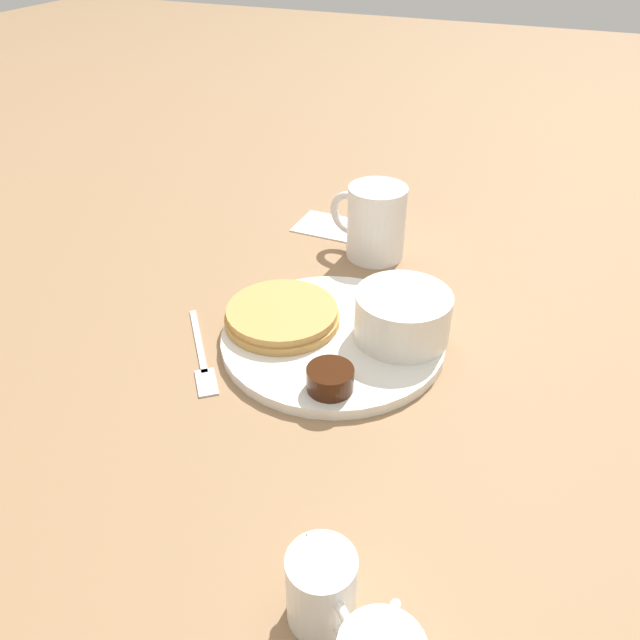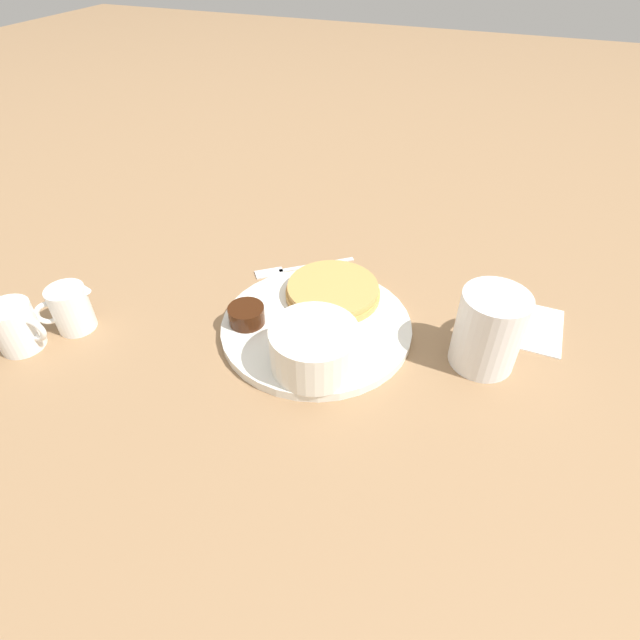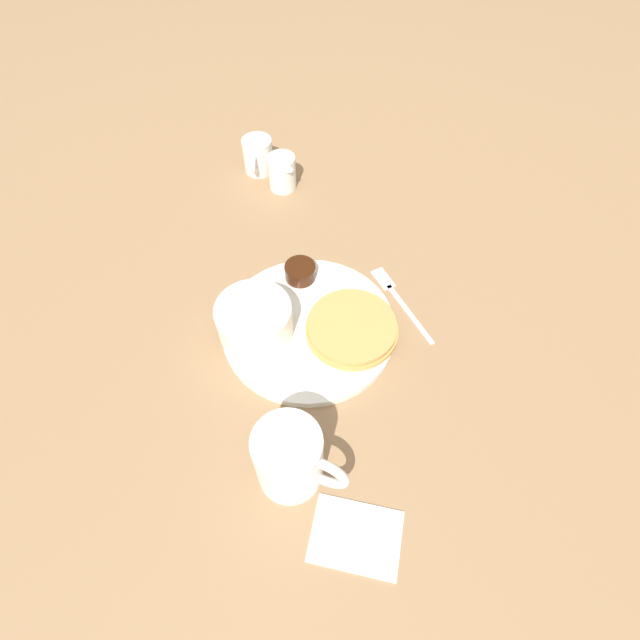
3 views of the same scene
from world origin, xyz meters
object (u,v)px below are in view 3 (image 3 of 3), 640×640
object	(u,v)px
bowl	(254,319)
creamer_pitcher_far	(258,155)
coffee_mug	(291,459)
creamer_pitcher_near	(282,172)
plate	(309,327)
fork	(396,295)

from	to	relation	value
bowl	creamer_pitcher_far	world-z (taller)	bowl
coffee_mug	creamer_pitcher_near	world-z (taller)	coffee_mug
plate	creamer_pitcher_near	xyz separation A→B (m)	(-0.11, 0.29, 0.03)
plate	coffee_mug	size ratio (longest dim) A/B	2.22
coffee_mug	fork	size ratio (longest dim) A/B	0.85
plate	creamer_pitcher_near	world-z (taller)	creamer_pitcher_near
coffee_mug	creamer_pitcher_far	distance (m)	0.56
coffee_mug	fork	distance (m)	0.31
coffee_mug	creamer_pitcher_far	world-z (taller)	coffee_mug
plate	fork	bearing A→B (deg)	35.85
bowl	creamer_pitcher_far	size ratio (longest dim) A/B	1.31
bowl	fork	xyz separation A→B (m)	(0.18, 0.11, -0.04)
plate	creamer_pitcher_far	world-z (taller)	creamer_pitcher_far
plate	coffee_mug	bearing A→B (deg)	-83.63
coffee_mug	creamer_pitcher_near	xyz separation A→B (m)	(-0.13, 0.50, -0.02)
creamer_pitcher_near	creamer_pitcher_far	world-z (taller)	same
plate	creamer_pitcher_far	size ratio (longest dim) A/B	3.12
bowl	fork	bearing A→B (deg)	30.39
coffee_mug	fork	bearing A→B (deg)	72.27
fork	creamer_pitcher_near	bearing A→B (deg)	136.84
creamer_pitcher_near	plate	bearing A→B (deg)	-69.81
creamer_pitcher_near	creamer_pitcher_far	distance (m)	0.06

